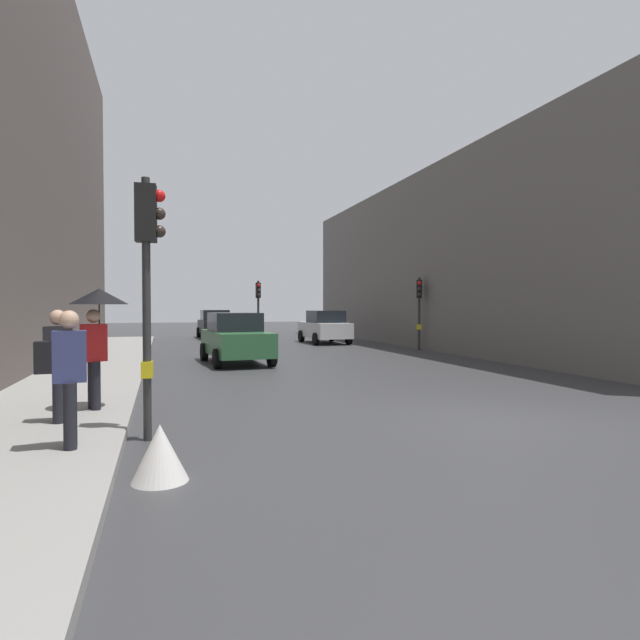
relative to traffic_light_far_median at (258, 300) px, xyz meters
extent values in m
plane|color=#38383A|center=(0.45, -20.97, -2.33)|extent=(120.00, 120.00, 0.00)
cube|color=gray|center=(-6.95, -14.97, -2.25)|extent=(2.84, 40.00, 0.16)
cube|color=slate|center=(12.44, -5.79, 1.80)|extent=(12.00, 29.73, 8.27)
cylinder|color=#2D2D2D|center=(0.00, 0.02, -0.64)|extent=(0.12, 0.12, 3.38)
cube|color=black|center=(0.00, 0.02, 0.53)|extent=(0.25, 0.31, 0.84)
cube|color=yellow|center=(0.00, 0.02, -1.28)|extent=(0.20, 0.16, 0.24)
sphere|color=red|center=(0.00, -0.17, 0.79)|extent=(0.18, 0.18, 0.18)
sphere|color=#2D231E|center=(0.00, -0.17, 0.53)|extent=(0.18, 0.18, 0.18)
sphere|color=#2D231E|center=(0.00, -0.17, 0.27)|extent=(0.18, 0.18, 0.18)
cylinder|color=#2D2D2D|center=(-5.23, -20.59, -0.40)|extent=(0.12, 0.12, 3.86)
cube|color=black|center=(-5.23, -20.59, 1.01)|extent=(0.32, 0.26, 0.84)
cube|color=yellow|center=(-5.23, -20.59, -1.28)|extent=(0.17, 0.21, 0.24)
sphere|color=red|center=(-5.04, -20.60, 1.27)|extent=(0.18, 0.18, 0.18)
sphere|color=#2D231E|center=(-5.04, -20.60, 1.01)|extent=(0.18, 0.18, 0.18)
sphere|color=#2D231E|center=(-5.04, -20.60, 0.75)|extent=(0.18, 0.18, 0.18)
cylinder|color=#2D2D2D|center=(6.14, -6.97, -0.69)|extent=(0.12, 0.12, 3.29)
cube|color=black|center=(6.14, -6.97, 0.44)|extent=(0.34, 0.37, 0.84)
cube|color=yellow|center=(6.14, -6.97, -1.28)|extent=(0.25, 0.22, 0.24)
sphere|color=red|center=(6.06, -7.15, 0.70)|extent=(0.18, 0.18, 0.18)
sphere|color=#2D231E|center=(6.06, -7.15, 0.44)|extent=(0.18, 0.18, 0.18)
sphere|color=#2D231E|center=(6.06, -7.15, 0.18)|extent=(0.18, 0.18, 0.18)
cube|color=silver|center=(3.35, -1.33, -1.61)|extent=(1.91, 4.25, 0.80)
cube|color=black|center=(3.36, -1.58, -0.89)|extent=(1.65, 2.04, 0.64)
cylinder|color=black|center=(2.42, 0.00, -2.01)|extent=(0.24, 0.65, 0.64)
cylinder|color=black|center=(4.22, 0.04, -2.01)|extent=(0.24, 0.65, 0.64)
cylinder|color=black|center=(2.49, -2.70, -2.01)|extent=(0.24, 0.65, 0.64)
cylinder|color=black|center=(4.29, -2.65, -2.01)|extent=(0.24, 0.65, 0.64)
cube|color=black|center=(-1.88, 4.79, -1.61)|extent=(1.91, 4.25, 0.80)
cube|color=black|center=(-1.88, 5.04, -0.89)|extent=(1.65, 2.04, 0.64)
cylinder|color=black|center=(-0.94, 3.47, -2.01)|extent=(0.24, 0.65, 0.64)
cylinder|color=black|center=(-2.74, 3.42, -2.01)|extent=(0.24, 0.65, 0.64)
cylinder|color=black|center=(-1.01, 6.17, -2.01)|extent=(0.24, 0.65, 0.64)
cylinder|color=black|center=(-2.81, 6.12, -2.01)|extent=(0.24, 0.65, 0.64)
cube|color=#2D6038|center=(-2.57, -10.29, -1.61)|extent=(2.12, 4.33, 0.80)
cube|color=black|center=(-2.59, -10.04, -0.89)|extent=(1.75, 2.12, 0.64)
cylinder|color=black|center=(-1.56, -11.56, -2.01)|extent=(0.27, 0.66, 0.64)
cylinder|color=black|center=(-3.36, -11.70, -2.01)|extent=(0.27, 0.66, 0.64)
cylinder|color=black|center=(-1.77, -8.87, -2.01)|extent=(0.27, 0.66, 0.64)
cylinder|color=black|center=(-3.57, -9.01, -2.01)|extent=(0.27, 0.66, 0.64)
cylinder|color=black|center=(-6.22, -18.57, -1.75)|extent=(0.16, 0.16, 0.85)
cylinder|color=black|center=(-6.14, -18.75, -1.75)|extent=(0.16, 0.16, 0.85)
cube|color=red|center=(-6.18, -18.66, -0.99)|extent=(0.47, 0.39, 0.66)
sphere|color=tan|center=(-6.18, -18.66, -0.52)|extent=(0.24, 0.24, 0.24)
cylinder|color=black|center=(-6.09, -18.62, -0.74)|extent=(0.02, 0.02, 0.90)
cone|color=black|center=(-6.09, -18.62, -0.17)|extent=(1.00, 1.00, 0.28)
cylinder|color=black|center=(-6.17, -21.27, -1.75)|extent=(0.16, 0.16, 0.85)
cylinder|color=black|center=(-6.14, -21.46, -1.75)|extent=(0.16, 0.16, 0.85)
cube|color=navy|center=(-6.16, -21.37, -0.99)|extent=(0.43, 0.31, 0.66)
sphere|color=tan|center=(-6.16, -21.37, -0.52)|extent=(0.24, 0.24, 0.24)
cube|color=black|center=(-6.45, -21.40, -0.99)|extent=(0.23, 0.30, 0.40)
cylinder|color=black|center=(-6.59, -19.55, -1.75)|extent=(0.16, 0.16, 0.85)
cylinder|color=black|center=(-6.58, -19.75, -1.75)|extent=(0.16, 0.16, 0.85)
cube|color=black|center=(-6.59, -19.65, -0.99)|extent=(0.42, 0.28, 0.66)
sphere|color=tan|center=(-6.59, -19.65, -0.52)|extent=(0.24, 0.24, 0.24)
cone|color=silver|center=(-5.05, -22.56, -2.01)|extent=(0.64, 0.64, 0.65)
camera|label=1|loc=(-5.00, -28.80, -0.35)|focal=29.90mm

